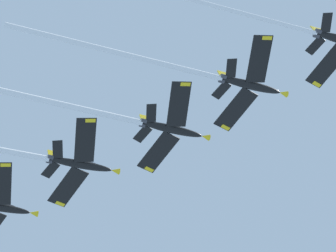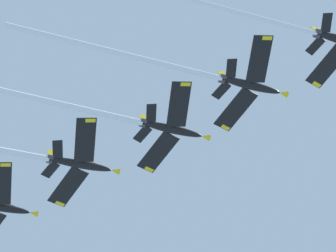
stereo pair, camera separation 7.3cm
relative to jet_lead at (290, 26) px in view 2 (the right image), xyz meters
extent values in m
cube|color=black|center=(-8.13, 8.31, 2.37)|extent=(9.54, 7.70, 1.03)
cube|color=yellow|center=(-11.95, 6.79, 2.42)|extent=(1.52, 1.88, 0.53)
cube|color=black|center=(-4.03, 5.28, 1.50)|extent=(3.97, 3.54, 0.57)
cube|color=black|center=(0.33, 6.63, 1.50)|extent=(3.62, 1.84, 0.57)
cube|color=yellow|center=(-1.81, 5.83, 2.91)|extent=(1.06, 2.90, 3.28)
cylinder|color=#38383D|center=(-2.05, 5.10, 1.21)|extent=(1.11, 1.34, 1.01)
cylinder|color=#38383D|center=(-1.20, 5.37, 1.21)|extent=(1.11, 1.34, 1.01)
ellipsoid|color=black|center=(-11.42, -5.63, -0.43)|extent=(5.22, 11.92, 3.95)
cone|color=yellow|center=(-13.43, 0.59, 1.03)|extent=(1.70, 2.10, 1.52)
ellipsoid|color=black|center=(-12.01, -3.81, 0.61)|extent=(1.85, 3.09, 1.49)
cube|color=black|center=(-16.23, -7.98, -0.71)|extent=(9.52, 7.78, 0.98)
cube|color=yellow|center=(-20.03, -9.55, -0.65)|extent=(1.54, 1.88, 0.51)
cube|color=black|center=(-6.14, -4.72, -0.71)|extent=(9.22, 4.16, 0.98)
cube|color=yellow|center=(-2.14, -3.76, -0.65)|extent=(0.82, 1.83, 0.51)
cube|color=black|center=(-12.09, -10.97, -1.53)|extent=(3.97, 3.56, 0.55)
cube|color=black|center=(-7.75, -9.57, -1.53)|extent=(3.60, 1.80, 0.55)
cube|color=yellow|center=(-9.88, -10.38, -0.12)|extent=(1.08, 2.87, 3.26)
cylinder|color=#38383D|center=(-10.11, -11.13, -1.80)|extent=(1.12, 1.34, 1.00)
cylinder|color=#38383D|center=(-9.26, -10.86, -1.80)|extent=(1.12, 1.34, 1.00)
cylinder|color=white|center=(-3.84, -29.07, -6.06)|extent=(12.51, 36.26, 9.33)
ellipsoid|color=black|center=(-20.14, -19.35, -2.02)|extent=(5.26, 11.93, 3.73)
cone|color=yellow|center=(-22.17, -13.11, -0.68)|extent=(1.70, 2.09, 1.50)
ellipsoid|color=black|center=(-20.74, -17.51, -1.02)|extent=(1.86, 3.09, 1.44)
cube|color=black|center=(-24.94, -21.73, -2.28)|extent=(9.52, 7.80, 0.92)
cube|color=yellow|center=(-28.74, -23.30, -2.22)|extent=(1.54, 1.89, 0.48)
cube|color=black|center=(-14.86, -18.44, -2.28)|extent=(9.23, 4.20, 0.92)
cube|color=yellow|center=(-10.86, -17.46, -2.22)|extent=(0.83, 1.83, 0.48)
cube|color=black|center=(-20.78, -24.72, -3.02)|extent=(3.97, 3.57, 0.52)
cube|color=black|center=(-16.45, -23.30, -3.02)|extent=(3.60, 1.80, 0.52)
cube|color=yellow|center=(-18.59, -24.09, -1.61)|extent=(1.07, 2.82, 3.22)
cylinder|color=#38383D|center=(-18.81, -24.88, -3.28)|extent=(1.11, 1.33, 0.98)
cylinder|color=#38383D|center=(-17.95, -24.60, -3.28)|extent=(1.11, 1.33, 0.98)
cylinder|color=white|center=(-11.54, -45.67, -7.78)|extent=(14.64, 42.04, 9.96)
ellipsoid|color=black|center=(-26.41, -35.80, -5.26)|extent=(5.20, 11.92, 3.98)
cone|color=yellow|center=(-28.41, -29.57, -3.78)|extent=(1.70, 2.11, 1.52)
ellipsoid|color=black|center=(-27.00, -33.97, -4.21)|extent=(1.85, 3.10, 1.50)
cube|color=black|center=(-31.23, -38.14, -5.54)|extent=(9.52, 7.77, 0.99)
cube|color=yellow|center=(-35.03, -39.70, -5.49)|extent=(1.53, 1.88, 0.52)
cube|color=black|center=(-21.13, -34.90, -5.54)|extent=(9.22, 4.15, 0.99)
cube|color=yellow|center=(-17.13, -33.95, -5.49)|extent=(0.82, 1.82, 0.52)
cube|color=black|center=(-27.09, -41.14, -6.37)|extent=(3.97, 3.56, 0.55)
cube|color=black|center=(-22.75, -39.74, -6.37)|extent=(3.61, 1.80, 0.55)
cube|color=yellow|center=(-24.88, -40.55, -4.96)|extent=(1.08, 2.87, 3.26)
cylinder|color=#38383D|center=(-25.12, -41.30, -6.64)|extent=(1.11, 1.34, 1.00)
cylinder|color=#38383D|center=(-24.26, -41.02, -6.64)|extent=(1.11, 1.34, 1.00)
cone|color=yellow|center=(-36.58, -44.53, -6.68)|extent=(1.72, 2.10, 1.51)
ellipsoid|color=black|center=(-35.11, -48.91, -7.06)|extent=(1.88, 3.09, 1.47)
cube|color=black|center=(-29.23, -49.77, -8.36)|extent=(9.26, 4.27, 0.95)
cube|color=yellow|center=(-25.24, -48.77, -8.30)|extent=(0.84, 1.84, 0.50)
camera|label=1|loc=(44.98, -23.06, -122.01)|focal=80.16mm
camera|label=2|loc=(44.97, -23.13, -122.01)|focal=80.16mm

